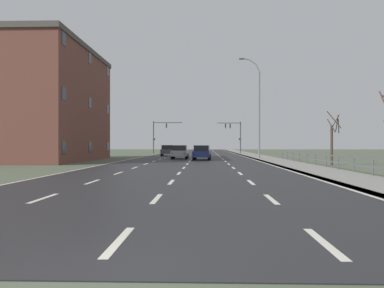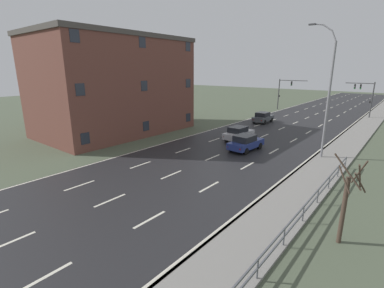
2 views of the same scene
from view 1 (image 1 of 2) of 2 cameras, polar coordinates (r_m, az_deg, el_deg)
name	(u,v)px [view 1 (image 1 of 2)]	position (r m, az deg, el deg)	size (l,w,h in m)	color
ground_plane	(194,158)	(52.93, 0.21, -1.93)	(160.00, 160.00, 0.12)	#4C5642
road_asphalt_strip	(196,155)	(64.91, 0.51, -1.52)	(14.00, 120.00, 0.03)	#232326
sidewalk_right	(248,154)	(65.27, 7.93, -1.47)	(3.00, 120.00, 0.12)	gray
guardrail	(326,158)	(29.29, 18.43, -1.96)	(0.07, 31.28, 1.00)	#515459
street_lamp_midground	(258,109)	(45.90, 9.34, 4.85)	(2.35, 0.24, 11.41)	slate
traffic_signal_right	(235,132)	(72.67, 6.09, 1.73)	(4.21, 0.36, 5.77)	#38383A
traffic_signal_left	(159,132)	(73.76, -4.71, 1.70)	(5.38, 0.36, 5.90)	#38383A
car_near_left	(202,152)	(43.21, 1.40, -1.21)	(2.03, 4.20, 1.57)	navy
car_far_right	(180,152)	(46.43, -1.73, -1.13)	(1.90, 4.13, 1.57)	#B7B7BC
car_distant	(168,150)	(58.18, -3.48, -0.91)	(1.90, 4.14, 1.57)	#474C51
brick_building	(38,104)	(44.20, -21.04, 5.29)	(10.99, 17.91, 11.56)	brown
bare_tree_mid	(332,141)	(34.17, 19.28, 0.47)	(1.28, 1.38, 4.32)	#423328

